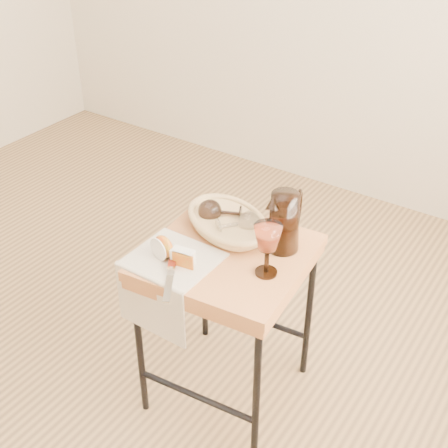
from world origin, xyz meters
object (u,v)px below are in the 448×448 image
Objects in this scene: bread_basket at (227,223)px; apple_half at (164,246)px; wine_goblet at (267,250)px; tea_towel at (173,259)px; side_table at (227,326)px; table_knife at (171,272)px; goblet_lying_b at (236,224)px; pitcher at (284,222)px; goblet_lying_a at (223,212)px.

apple_half is (-0.08, -0.25, 0.02)m from bread_basket.
wine_goblet reaches higher than bread_basket.
wine_goblet is at bearing -5.13° from bread_basket.
apple_half is at bearing -166.12° from tea_towel.
wine_goblet is at bearing -8.93° from side_table.
side_table is at bearing -31.22° from bread_basket.
tea_towel is at bearing -179.69° from table_knife.
table_knife is (0.08, -0.06, -0.03)m from apple_half.
table_knife reaches higher than side_table.
tea_towel is 2.22× the size of goblet_lying_b.
pitcher is 2.99× the size of apple_half.
goblet_lying_b is at bearing 148.26° from wine_goblet.
goblet_lying_b reaches higher than tea_towel.
wine_goblet reaches higher than apple_half.
bread_basket is (0.05, 0.24, 0.02)m from tea_towel.
goblet_lying_a is 0.08m from goblet_lying_b.
bread_basket is at bearing 123.98° from side_table.
goblet_lying_b is 1.48× the size of apple_half.
bread_basket is 0.28m from wine_goblet.
bread_basket is 2.35× the size of goblet_lying_a.
goblet_lying_a is (-0.10, 0.12, 0.37)m from side_table.
goblet_lying_b is (0.07, -0.03, -0.00)m from goblet_lying_a.
goblet_lying_b is at bearing 138.42° from table_knife.
table_knife reaches higher than tea_towel.
table_knife is (-0.00, -0.31, -0.01)m from bread_basket.
goblet_lying_b is at bearing 67.60° from tea_towel.
goblet_lying_a is 1.10× the size of goblet_lying_b.
apple_half is at bearing -158.69° from pitcher.
apple_half is at bearing -168.61° from goblet_lying_b.
pitcher is at bearing 42.28° from side_table.
pitcher is at bearing -39.53° from goblet_lying_b.
tea_towel is 0.37m from pitcher.
side_table is 3.60× the size of wine_goblet.
wine_goblet is at bearing 20.72° from tea_towel.
bread_basket is 1.28× the size of pitcher.
apple_half is at bearing -160.23° from wine_goblet.
bread_basket reaches higher than table_knife.
goblet_lying_a is 0.24m from pitcher.
wine_goblet reaches higher than table_knife.
tea_towel is 0.24m from bread_basket.
wine_goblet is (0.26, -0.15, 0.04)m from goblet_lying_a.
goblet_lying_a is 0.75× the size of wine_goblet.
goblet_lying_a is 0.30m from wine_goblet.
wine_goblet is 0.73× the size of table_knife.
pitcher is 0.39m from apple_half.
goblet_lying_a is at bearing 129.43° from side_table.
wine_goblet is at bearing -82.00° from goblet_lying_b.
wine_goblet reaches higher than side_table.
goblet_lying_b is at bearing 169.79° from pitcher.
wine_goblet is at bearing 32.15° from apple_half.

